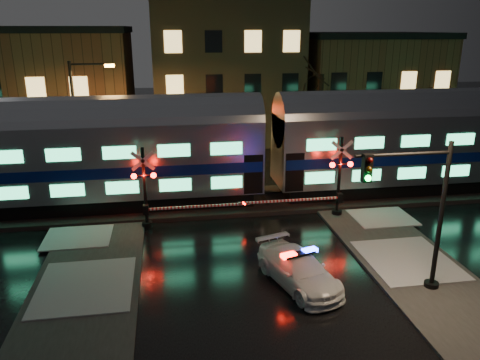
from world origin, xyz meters
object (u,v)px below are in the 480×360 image
Objects in this scene: crossing_signal_right at (333,185)px; streetlight at (80,118)px; crossing_signal_left at (153,196)px; police_car at (299,269)px; traffic_light at (419,216)px.

streetlight reaches higher than crossing_signal_right.
crossing_signal_right is 9.04m from crossing_signal_left.
traffic_light is at bearing -33.37° from police_car.
traffic_light is (9.45, -7.42, 1.36)m from crossing_signal_left.
traffic_light is 0.75× the size of streetlight.
police_car is 4.77m from traffic_light.
streetlight is at bearing 153.09° from crossing_signal_right.
police_car is at bearing -119.47° from crossing_signal_right.
crossing_signal_right is (3.53, 6.25, 1.11)m from police_car.
police_car is 0.81× the size of traffic_light.
crossing_signal_right is 1.04× the size of traffic_light.
crossing_signal_left reaches higher than police_car.
crossing_signal_left is at bearing 146.63° from traffic_light.
streetlight is at bearing 109.81° from police_car.
police_car is 0.78× the size of crossing_signal_right.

